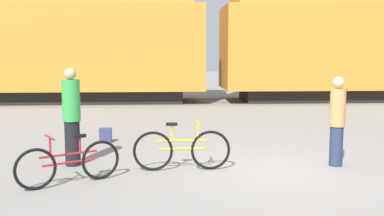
# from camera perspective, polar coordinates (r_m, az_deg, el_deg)

# --- Properties ---
(ground_plane) EXTENTS (80.00, 80.00, 0.00)m
(ground_plane) POSITION_cam_1_polar(r_m,az_deg,el_deg) (8.32, 10.88, -7.85)
(ground_plane) COLOR gray
(freight_train) EXTENTS (47.80, 3.11, 5.51)m
(freight_train) POSITION_cam_1_polar(r_m,az_deg,el_deg) (19.33, 2.70, 9.41)
(freight_train) COLOR black
(freight_train) RESTS_ON ground_plane
(rail_near) EXTENTS (59.80, 0.07, 0.01)m
(rail_near) POSITION_cam_1_polar(r_m,az_deg,el_deg) (18.73, 2.88, 0.67)
(rail_near) COLOR #4C4238
(rail_near) RESTS_ON ground_plane
(rail_far) EXTENTS (59.80, 0.07, 0.01)m
(rail_far) POSITION_cam_1_polar(r_m,az_deg,el_deg) (20.15, 2.44, 1.13)
(rail_far) COLOR #4C4238
(rail_far) RESTS_ON ground_plane
(bicycle_maroon) EXTENTS (1.52, 0.92, 0.82)m
(bicycle_maroon) POSITION_cam_1_polar(r_m,az_deg,el_deg) (7.56, -15.33, -6.76)
(bicycle_maroon) COLOR black
(bicycle_maroon) RESTS_ON ground_plane
(bicycle_yellow) EXTENTS (1.77, 0.46, 0.90)m
(bicycle_yellow) POSITION_cam_1_polar(r_m,az_deg,el_deg) (8.14, -1.28, -5.28)
(bicycle_yellow) COLOR black
(bicycle_yellow) RESTS_ON ground_plane
(person_in_green) EXTENTS (0.33, 0.33, 1.84)m
(person_in_green) POSITION_cam_1_polar(r_m,az_deg,el_deg) (8.68, -15.04, -1.05)
(person_in_green) COLOR black
(person_in_green) RESTS_ON ground_plane
(person_in_tan) EXTENTS (0.29, 0.29, 1.68)m
(person_in_tan) POSITION_cam_1_polar(r_m,az_deg,el_deg) (8.79, 17.96, -1.52)
(person_in_tan) COLOR #283351
(person_in_tan) RESTS_ON ground_plane
(backpack) EXTENTS (0.28, 0.20, 0.34)m
(backpack) POSITION_cam_1_polar(r_m,az_deg,el_deg) (10.82, -10.92, -3.42)
(backpack) COLOR navy
(backpack) RESTS_ON ground_plane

